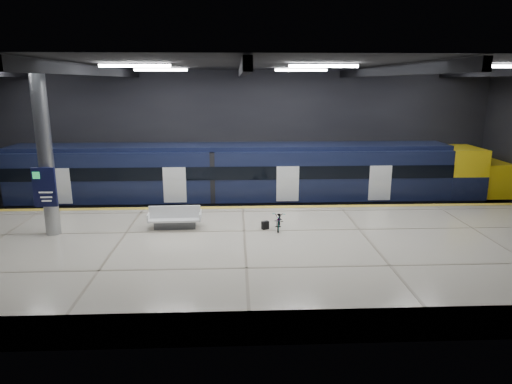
{
  "coord_description": "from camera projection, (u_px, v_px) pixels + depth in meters",
  "views": [
    {
      "loc": [
        -0.32,
        -19.56,
        7.32
      ],
      "look_at": [
        0.62,
        1.5,
        2.2
      ],
      "focal_mm": 32.0,
      "sensor_mm": 36.0,
      "label": 1
    }
  ],
  "objects": [
    {
      "name": "info_column",
      "position": [
        45.0,
        154.0,
        18.34
      ],
      "size": [
        0.9,
        0.78,
        6.9
      ],
      "color": "#9EA0A5",
      "rests_on": "platform"
    },
    {
      "name": "bench",
      "position": [
        175.0,
        220.0,
        19.81
      ],
      "size": [
        2.3,
        1.0,
        1.0
      ],
      "rotation": [
        0.0,
        0.0,
        0.03
      ],
      "color": "#595B60",
      "rests_on": "platform"
    },
    {
      "name": "rails",
      "position": [
        242.0,
        212.0,
        26.05
      ],
      "size": [
        30.0,
        1.52,
        0.16
      ],
      "color": "gray",
      "rests_on": "ground"
    },
    {
      "name": "room_shell",
      "position": [
        243.0,
        120.0,
        19.39
      ],
      "size": [
        30.1,
        16.1,
        8.05
      ],
      "color": "black",
      "rests_on": "ground"
    },
    {
      "name": "bicycle",
      "position": [
        279.0,
        220.0,
        19.67
      ],
      "size": [
        0.75,
        1.61,
        0.82
      ],
      "primitive_type": "imported",
      "rotation": [
        0.0,
        0.0,
        -0.14
      ],
      "color": "#99999E",
      "rests_on": "platform"
    },
    {
      "name": "train",
      "position": [
        264.0,
        178.0,
        25.63
      ],
      "size": [
        29.4,
        2.84,
        3.79
      ],
      "color": "black",
      "rests_on": "ground"
    },
    {
      "name": "platform",
      "position": [
        245.0,
        256.0,
        18.17
      ],
      "size": [
        30.0,
        11.0,
        1.1
      ],
      "primitive_type": "cube",
      "color": "beige",
      "rests_on": "ground"
    },
    {
      "name": "ground",
      "position": [
        244.0,
        247.0,
        20.73
      ],
      "size": [
        30.0,
        30.0,
        0.0
      ],
      "primitive_type": "plane",
      "color": "black",
      "rests_on": "ground"
    },
    {
      "name": "safety_strip",
      "position": [
        243.0,
        207.0,
        23.14
      ],
      "size": [
        30.0,
        0.4,
        0.01
      ],
      "primitive_type": "cube",
      "color": "yellow",
      "rests_on": "platform"
    },
    {
      "name": "pannier_bag",
      "position": [
        265.0,
        225.0,
        19.7
      ],
      "size": [
        0.35,
        0.29,
        0.35
      ],
      "primitive_type": "cube",
      "rotation": [
        0.0,
        0.0,
        0.43
      ],
      "color": "black",
      "rests_on": "platform"
    }
  ]
}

